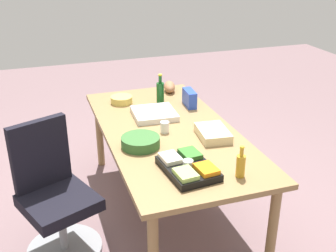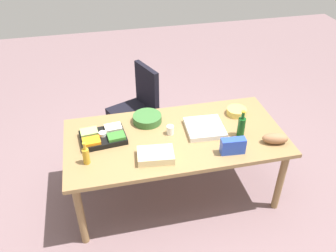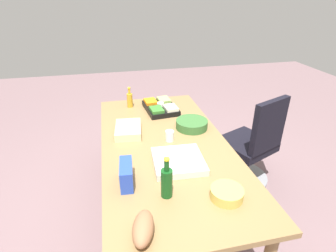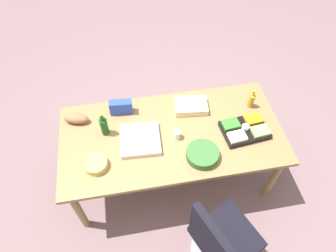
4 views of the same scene
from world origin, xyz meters
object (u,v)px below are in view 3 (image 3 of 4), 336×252
(pizza_box, at_px, (178,161))
(chip_bowl, at_px, (227,194))
(sheet_cake, at_px, (128,130))
(wine_bottle, at_px, (167,182))
(conference_table, at_px, (165,151))
(veggie_tray, at_px, (160,107))
(office_chair, at_px, (250,151))
(salad_bowl, at_px, (192,124))
(bread_loaf, at_px, (143,228))
(chip_bag_blue, at_px, (126,174))
(dressing_bottle, at_px, (130,100))
(paper_cup, at_px, (170,136))

(pizza_box, height_order, chip_bowl, chip_bowl)
(sheet_cake, height_order, wine_bottle, wine_bottle)
(pizza_box, bearing_deg, sheet_cake, -147.28)
(conference_table, relative_size, sheet_cake, 6.57)
(chip_bowl, bearing_deg, veggie_tray, -174.46)
(veggie_tray, height_order, chip_bowl, veggie_tray)
(conference_table, height_order, pizza_box, pizza_box)
(office_chair, bearing_deg, sheet_cake, -89.90)
(salad_bowl, xyz_separation_m, sheet_cake, (-0.03, -0.58, -0.00))
(bread_loaf, bearing_deg, sheet_cake, 178.72)
(conference_table, bearing_deg, wine_bottle, -11.27)
(conference_table, distance_m, sheet_cake, 0.39)
(office_chair, distance_m, chip_bag_blue, 1.54)
(veggie_tray, distance_m, dressing_bottle, 0.35)
(paper_cup, relative_size, wine_bottle, 0.32)
(wine_bottle, bearing_deg, paper_cup, 165.46)
(paper_cup, bearing_deg, pizza_box, -2.44)
(office_chair, height_order, chip_bowl, office_chair)
(conference_table, distance_m, wine_bottle, 0.65)
(chip_bag_blue, bearing_deg, chip_bowl, 65.12)
(dressing_bottle, xyz_separation_m, wine_bottle, (1.46, 0.08, 0.02))
(office_chair, xyz_separation_m, bread_loaf, (1.13, -1.26, 0.41))
(chip_bowl, relative_size, paper_cup, 2.26)
(paper_cup, distance_m, wine_bottle, 0.68)
(chip_bag_blue, distance_m, paper_cup, 0.63)
(sheet_cake, relative_size, wine_bottle, 1.15)
(chip_bag_blue, xyz_separation_m, wine_bottle, (0.17, 0.23, 0.03))
(conference_table, xyz_separation_m, pizza_box, (0.30, 0.03, 0.10))
(salad_bowl, distance_m, wine_bottle, 0.94)
(office_chair, height_order, sheet_cake, office_chair)
(dressing_bottle, bearing_deg, veggie_tray, 61.88)
(salad_bowl, xyz_separation_m, chip_bag_blue, (0.66, -0.65, 0.04))
(conference_table, xyz_separation_m, dressing_bottle, (-0.84, -0.21, 0.16))
(salad_bowl, bearing_deg, sheet_cake, -92.67)
(conference_table, height_order, office_chair, office_chair)
(pizza_box, bearing_deg, chip_bag_blue, -66.88)
(veggie_tray, bearing_deg, office_chair, 63.38)
(pizza_box, height_order, veggie_tray, veggie_tray)
(office_chair, bearing_deg, wine_bottle, -51.31)
(dressing_bottle, bearing_deg, office_chair, 62.99)
(wine_bottle, bearing_deg, dressing_bottle, -176.67)
(dressing_bottle, xyz_separation_m, salad_bowl, (0.62, 0.50, -0.05))
(conference_table, distance_m, veggie_tray, 0.70)
(conference_table, relative_size, salad_bowl, 7.24)
(chip_bag_blue, distance_m, chip_bowl, 0.64)
(pizza_box, xyz_separation_m, veggie_tray, (-0.98, 0.06, 0.01))
(salad_bowl, bearing_deg, pizza_box, -26.76)
(pizza_box, distance_m, chip_bag_blue, 0.41)
(pizza_box, distance_m, dressing_bottle, 1.17)
(chip_bag_blue, bearing_deg, sheet_cake, 174.05)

